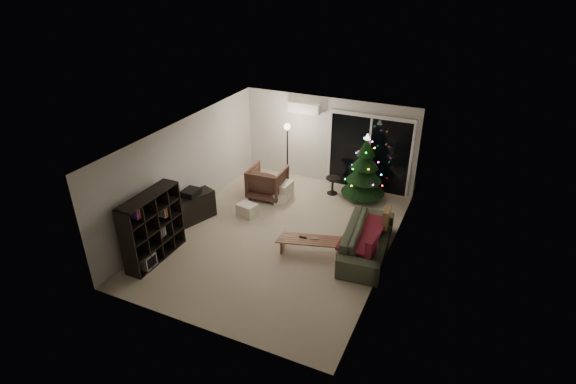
% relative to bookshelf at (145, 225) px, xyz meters
% --- Properties ---
extents(room, '(6.50, 7.51, 2.60)m').
position_rel_bookshelf_xyz_m(room, '(2.71, 3.36, 0.24)').
color(room, beige).
rests_on(room, ground).
extents(bookshelf, '(0.94, 1.58, 1.54)m').
position_rel_bookshelf_xyz_m(bookshelf, '(0.00, 0.00, 0.00)').
color(bookshelf, black).
rests_on(bookshelf, floor).
extents(media_cabinet, '(0.78, 1.20, 0.70)m').
position_rel_bookshelf_xyz_m(media_cabinet, '(0.00, 1.64, -0.42)').
color(media_cabinet, black).
rests_on(media_cabinet, floor).
extents(stereo, '(0.36, 0.42, 0.15)m').
position_rel_bookshelf_xyz_m(stereo, '(0.00, 1.64, 0.01)').
color(stereo, black).
rests_on(stereo, media_cabinet).
extents(armchair, '(0.98, 1.01, 0.87)m').
position_rel_bookshelf_xyz_m(armchair, '(1.12, 3.54, -0.34)').
color(armchair, brown).
rests_on(armchair, floor).
extents(ottoman, '(0.56, 0.56, 0.48)m').
position_rel_bookshelf_xyz_m(ottoman, '(1.49, 3.59, -0.53)').
color(ottoman, '#F7EECB').
rests_on(ottoman, floor).
extents(cardboard_box_a, '(0.52, 0.43, 0.33)m').
position_rel_bookshelf_xyz_m(cardboard_box_a, '(1.11, 2.39, -0.61)').
color(cardboard_box_a, white).
rests_on(cardboard_box_a, floor).
extents(cardboard_box_b, '(0.48, 0.47, 0.27)m').
position_rel_bookshelf_xyz_m(cardboard_box_b, '(1.57, 3.34, -0.64)').
color(cardboard_box_b, white).
rests_on(cardboard_box_b, floor).
extents(side_table, '(0.40, 0.40, 0.49)m').
position_rel_bookshelf_xyz_m(side_table, '(2.67, 4.43, -0.53)').
color(side_table, black).
rests_on(side_table, floor).
extents(floor_lamp, '(0.29, 0.29, 1.84)m').
position_rel_bookshelf_xyz_m(floor_lamp, '(1.37, 4.29, 0.15)').
color(floor_lamp, black).
rests_on(floor_lamp, floor).
extents(sofa, '(1.14, 2.39, 0.68)m').
position_rel_bookshelf_xyz_m(sofa, '(4.30, 2.08, -0.43)').
color(sofa, '#353E2F').
rests_on(sofa, floor).
extents(sofa_throw, '(0.72, 1.67, 0.06)m').
position_rel_bookshelf_xyz_m(sofa_throw, '(4.20, 2.08, -0.28)').
color(sofa_throw, maroon).
rests_on(sofa_throw, sofa).
extents(cushion_a, '(0.17, 0.45, 0.44)m').
position_rel_bookshelf_xyz_m(cushion_a, '(4.55, 2.73, -0.16)').
color(cushion_a, brown).
rests_on(cushion_a, sofa).
extents(cushion_b, '(0.16, 0.45, 0.44)m').
position_rel_bookshelf_xyz_m(cushion_b, '(4.55, 1.43, -0.16)').
color(cushion_b, maroon).
rests_on(cushion_b, sofa).
extents(coffee_table, '(1.42, 0.82, 0.42)m').
position_rel_bookshelf_xyz_m(coffee_table, '(3.19, 1.45, -0.56)').
color(coffee_table, brown).
rests_on(coffee_table, floor).
extents(remote_a, '(0.17, 0.05, 0.02)m').
position_rel_bookshelf_xyz_m(remote_a, '(3.04, 1.45, -0.34)').
color(remote_a, black).
rests_on(remote_a, coffee_table).
extents(remote_b, '(0.16, 0.10, 0.02)m').
position_rel_bookshelf_xyz_m(remote_b, '(3.29, 1.50, -0.34)').
color(remote_b, slate).
rests_on(remote_b, coffee_table).
extents(christmas_tree, '(1.39, 1.39, 1.89)m').
position_rel_bookshelf_xyz_m(christmas_tree, '(3.53, 4.46, 0.17)').
color(christmas_tree, '#133514').
rests_on(christmas_tree, floor).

